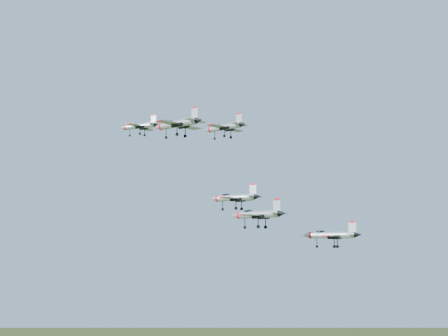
% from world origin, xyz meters
% --- Properties ---
extents(jet_lead, '(11.80, 9.72, 3.16)m').
position_xyz_m(jet_lead, '(-21.85, 7.49, 155.79)').
color(jet_lead, silver).
extents(jet_left_high, '(12.29, 10.38, 3.31)m').
position_xyz_m(jet_left_high, '(3.50, 4.24, 152.66)').
color(jet_left_high, silver).
extents(jet_right_high, '(12.67, 10.66, 3.40)m').
position_xyz_m(jet_right_high, '(4.40, -17.12, 149.50)').
color(jet_right_high, silver).
extents(jet_left_low, '(13.03, 10.79, 3.48)m').
position_xyz_m(jet_left_low, '(7.03, 2.17, 136.62)').
color(jet_left_low, silver).
extents(jet_right_low, '(13.08, 11.02, 3.52)m').
position_xyz_m(jet_right_low, '(16.95, -7.99, 132.29)').
color(jet_right_low, silver).
extents(jet_trail, '(11.95, 9.84, 3.20)m').
position_xyz_m(jet_trail, '(29.53, -2.03, 128.36)').
color(jet_trail, silver).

